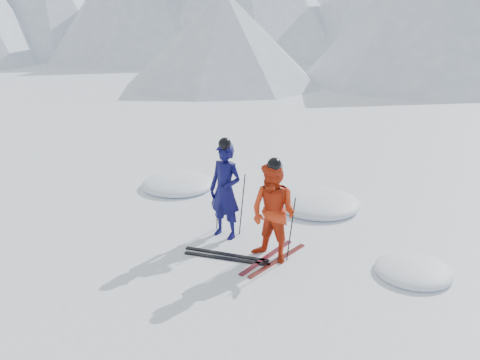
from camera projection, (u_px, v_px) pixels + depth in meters
The scene contains 12 objects.
ground at pixel (312, 259), 9.62m from camera, with size 160.00×160.00×0.00m, color white.
skier_blue at pixel (225, 191), 10.29m from camera, with size 0.73×0.48×2.00m, color #0C0B45.
skier_red at pixel (273, 213), 9.31m from camera, with size 0.92×0.72×1.90m, color red.
pole_blue_left at pixel (217, 201), 10.67m from camera, with size 0.02×0.02×1.33m, color black.
pole_blue_right at pixel (242, 205), 10.47m from camera, with size 0.02×0.02×1.33m, color black.
pole_red_left at pixel (265, 221), 9.77m from camera, with size 0.02×0.02×1.27m, color black.
pole_red_right at pixel (291, 230), 9.38m from camera, with size 0.02×0.02×1.27m, color black.
ski_worn_left at pixel (267, 257), 9.68m from camera, with size 0.09×1.70×0.03m, color black.
ski_worn_right at pixel (278, 260), 9.56m from camera, with size 0.09×1.70×0.03m, color black.
ski_loose_a at pixel (227, 254), 9.78m from camera, with size 0.09×1.70×0.03m, color black.
ski_loose_b at pixel (227, 259), 9.61m from camera, with size 0.09×1.70×0.03m, color black.
snow_lumps at pixel (267, 206), 12.22m from camera, with size 8.12×3.76×0.44m.
Camera 1 is at (3.42, -8.02, 4.54)m, focal length 38.00 mm.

